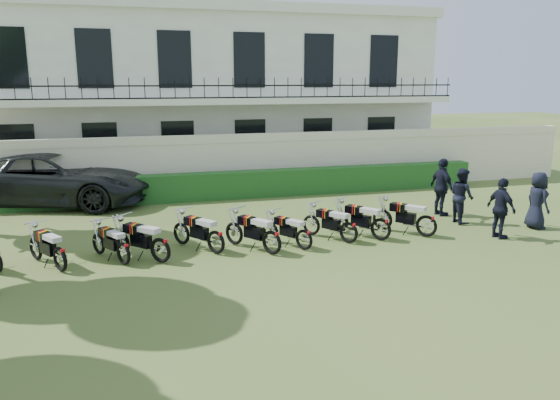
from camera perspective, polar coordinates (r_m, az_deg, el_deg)
The scene contains 18 objects.
ground at distance 13.59m, azimuth -0.06°, elevation -6.11°, with size 100.00×100.00×0.00m, color #3B5120.
perimeter_wall at distance 20.94m, azimuth -5.94°, elevation 3.74°, with size 30.00×0.35×2.30m.
hedge at distance 20.47m, azimuth -2.76°, elevation 1.69°, with size 18.00×0.60×1.00m, color #19461B.
building at distance 26.60m, azimuth -8.28°, elevation 11.03°, with size 20.40×9.60×7.40m.
motorcycle_1 at distance 13.47m, azimuth -22.03°, elevation -5.18°, with size 1.05×1.60×1.00m.
motorcycle_2 at distance 13.48m, azimuth -16.06°, elevation -4.85°, with size 0.96×1.52×0.94m.
motorcycle_3 at distance 13.38m, azimuth -12.41°, elevation -4.53°, with size 1.43×1.44×1.06m.
motorcycle_4 at distance 13.84m, azimuth -6.72°, elevation -3.80°, with size 1.18×1.57×1.02m.
motorcycle_5 at distance 13.69m, azimuth -0.86°, elevation -3.85°, with size 1.18×1.63×1.05m.
motorcycle_6 at distance 14.09m, azimuth 2.54°, elevation -3.64°, with size 1.01×1.45×0.92m.
motorcycle_7 at distance 14.77m, azimuth 7.21°, elevation -2.84°, with size 1.13×1.51×0.98m.
motorcycle_8 at distance 15.14m, azimuth 10.51°, elevation -2.45°, with size 1.26×1.58×1.05m.
motorcycle_9 at distance 15.75m, azimuth 15.09°, elevation -2.10°, with size 1.33×1.52×1.05m.
suv at distance 20.69m, azimuth -22.51°, elevation 2.05°, with size 3.07×6.66×1.85m, color black.
officer_2 at distance 16.25m, azimuth 22.11°, elevation -0.83°, with size 1.00×0.42×1.70m, color black.
officer_3 at distance 17.79m, azimuth 25.30°, elevation -0.03°, with size 0.83×0.54×1.69m, color black.
officer_4 at distance 17.62m, azimuth 18.45°, elevation 0.44°, with size 0.83×0.64×1.70m, color black.
officer_5 at distance 18.35m, azimuth 16.55°, elevation 1.29°, with size 1.10×0.46×1.87m, color black.
Camera 1 is at (-3.44, -12.41, 4.34)m, focal length 35.00 mm.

